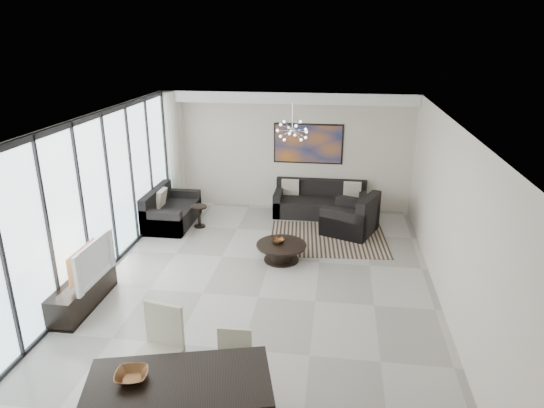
% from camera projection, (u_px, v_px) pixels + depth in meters
% --- Properties ---
extents(room_shell, '(6.00, 9.00, 2.90)m').
position_uv_depth(room_shell, '(286.00, 218.00, 7.60)').
color(room_shell, '#A8A39B').
rests_on(room_shell, ground).
extents(window_wall, '(0.37, 8.95, 2.90)m').
position_uv_depth(window_wall, '(87.00, 207.00, 8.02)').
color(window_wall, silver).
rests_on(window_wall, floor).
extents(soffit, '(5.98, 0.40, 0.26)m').
position_uv_depth(soffit, '(287.00, 97.00, 11.22)').
color(soffit, white).
rests_on(soffit, room_shell).
extents(painting, '(1.68, 0.04, 0.98)m').
position_uv_depth(painting, '(308.00, 144.00, 11.69)').
color(painting, '#C1641A').
rests_on(painting, room_shell).
extents(chandelier, '(0.66, 0.66, 0.71)m').
position_uv_depth(chandelier, '(292.00, 131.00, 9.64)').
color(chandelier, silver).
rests_on(chandelier, room_shell).
extents(rug, '(2.62, 2.10, 0.01)m').
position_uv_depth(rug, '(328.00, 239.00, 10.43)').
color(rug, black).
rests_on(rug, floor).
extents(coffee_table, '(0.98, 0.98, 0.34)m').
position_uv_depth(coffee_table, '(281.00, 251.00, 9.40)').
color(coffee_table, black).
rests_on(coffee_table, floor).
extents(bowl_coffee, '(0.29, 0.29, 0.08)m').
position_uv_depth(bowl_coffee, '(278.00, 241.00, 9.40)').
color(bowl_coffee, brown).
rests_on(bowl_coffee, coffee_table).
extents(sofa_main, '(2.20, 0.90, 0.80)m').
position_uv_depth(sofa_main, '(320.00, 204.00, 11.74)').
color(sofa_main, black).
rests_on(sofa_main, floor).
extents(loveseat, '(0.92, 1.64, 0.82)m').
position_uv_depth(loveseat, '(170.00, 212.00, 11.15)').
color(loveseat, black).
rests_on(loveseat, floor).
extents(armchair, '(1.33, 1.36, 0.89)m').
position_uv_depth(armchair, '(352.00, 219.00, 10.66)').
color(armchair, black).
rests_on(armchair, floor).
extents(side_table, '(0.37, 0.37, 0.50)m').
position_uv_depth(side_table, '(199.00, 213.00, 10.96)').
color(side_table, black).
rests_on(side_table, floor).
extents(tv_console, '(0.43, 1.53, 0.48)m').
position_uv_depth(tv_console, '(83.00, 293.00, 7.82)').
color(tv_console, black).
rests_on(tv_console, floor).
extents(television, '(0.18, 1.15, 0.66)m').
position_uv_depth(television, '(88.00, 261.00, 7.62)').
color(television, gray).
rests_on(television, tv_console).
extents(dining_table, '(2.10, 1.42, 0.80)m').
position_uv_depth(dining_table, '(179.00, 388.00, 5.06)').
color(dining_table, black).
rests_on(dining_table, floor).
extents(dining_chair_nw, '(0.60, 0.60, 1.11)m').
position_uv_depth(dining_chair_nw, '(160.00, 342.00, 5.91)').
color(dining_chair_nw, beige).
rests_on(dining_chair_nw, floor).
extents(dining_chair_ne, '(0.43, 0.43, 0.90)m').
position_uv_depth(dining_chair_ne, '(234.00, 361.00, 5.78)').
color(dining_chair_ne, beige).
rests_on(dining_chair_ne, floor).
extents(bowl_dining, '(0.40, 0.40, 0.08)m').
position_uv_depth(bowl_dining, '(132.00, 376.00, 5.04)').
color(bowl_dining, brown).
rests_on(bowl_dining, dining_table).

